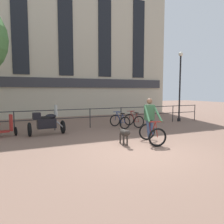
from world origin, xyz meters
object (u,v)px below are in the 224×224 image
Objects in this scene: cyclist_with_bike at (151,123)px; street_lamp at (180,83)px; parked_bicycle_near_lamp at (120,121)px; parked_bicycle_mid_left at (134,120)px; parked_motorcycle at (46,123)px; dog at (124,133)px.

cyclist_with_bike is 6.83m from street_lamp.
parked_bicycle_mid_left is at bearing 175.88° from parked_bicycle_near_lamp.
parked_motorcycle is at bearing 151.71° from cyclist_with_bike.
street_lamp is (8.57, 1.06, 1.94)m from parked_motorcycle.
parked_motorcycle is at bearing -172.92° from street_lamp.
parked_bicycle_near_lamp is 0.87m from parked_bicycle_mid_left.
parked_bicycle_mid_left is 4.41m from street_lamp.
parked_motorcycle is 8.85m from street_lamp.
dog is 3.77m from parked_bicycle_near_lamp.
cyclist_with_bike is 3.79m from parked_bicycle_mid_left.
parked_bicycle_mid_left is at bearing 83.42° from cyclist_with_bike.
parked_bicycle_near_lamp and parked_bicycle_mid_left have the same top height.
street_lamp is (5.10, 4.19, 1.74)m from cyclist_with_bike.
parked_motorcycle is 1.41× the size of parked_bicycle_near_lamp.
parked_bicycle_near_lamp is (3.90, 0.41, -0.20)m from parked_motorcycle.
dog is 0.23× the size of street_lamp.
dog is at bearing -146.45° from street_lamp.
dog is at bearing 54.77° from parked_bicycle_mid_left.
dog is at bearing -145.59° from parked_motorcycle.
street_lamp reaches higher than dog.
street_lamp reaches higher than parked_bicycle_near_lamp.
cyclist_with_bike is at bearing 69.31° from parked_bicycle_mid_left.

